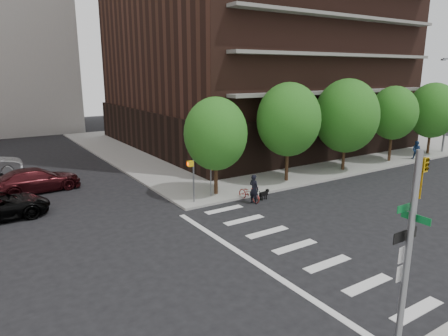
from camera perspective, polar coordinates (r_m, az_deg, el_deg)
ground at (r=17.25m, az=2.53°, el=-13.44°), size 120.00×120.00×0.00m
sidewalk_ne at (r=47.14m, az=6.33°, el=4.11°), size 39.00×33.00×0.15m
crosswalk at (r=18.49m, az=8.23°, el=-11.61°), size 3.85×13.00×0.01m
tree_a at (r=24.94m, az=-1.20°, el=4.89°), size 4.00×4.00×5.90m
tree_b at (r=28.46m, az=9.20°, el=6.83°), size 4.50×4.50×6.65m
tree_c at (r=32.77m, az=17.09°, el=7.12°), size 5.00×5.00×6.80m
tree_d at (r=37.55m, az=23.06°, el=7.24°), size 4.00×4.00×6.20m
tree_e at (r=42.64m, az=27.66°, el=7.29°), size 4.50×4.50×6.35m
traffic_signal at (r=11.11m, az=24.35°, el=-15.34°), size 0.90×0.75×6.00m
pedestrian_signal at (r=24.06m, az=-3.85°, el=-0.79°), size 2.18×0.67×2.60m
streetlamp at (r=44.01m, az=29.34°, el=8.63°), size 2.14×0.22×9.00m
parked_car_maroon at (r=29.31m, az=-25.21°, el=-1.56°), size 2.76×5.74×1.61m
scooter at (r=24.78m, az=3.63°, el=-3.64°), size 0.83×1.92×0.98m
dog_walker at (r=24.26m, az=4.30°, el=-3.00°), size 0.74×0.57×1.81m
dog at (r=25.13m, az=5.75°, el=-3.67°), size 0.74×0.28×0.62m
pedestrian_far at (r=39.53m, az=25.82°, el=2.30°), size 0.93×0.80×1.66m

